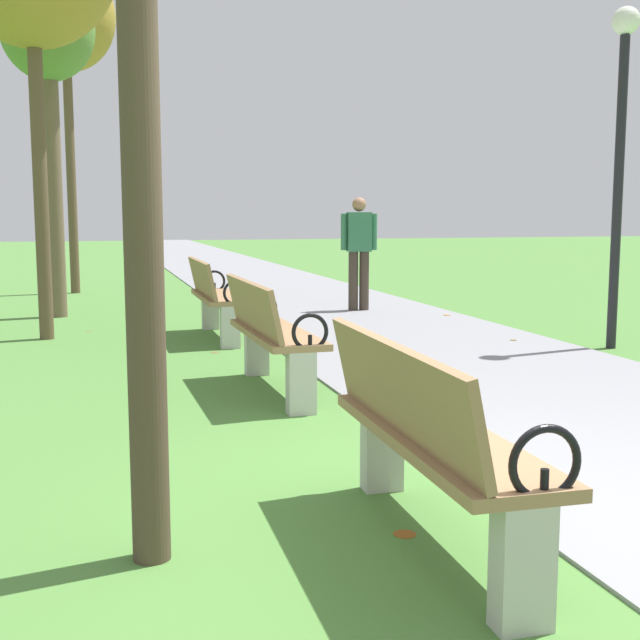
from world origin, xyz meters
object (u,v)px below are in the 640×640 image
object	(u,v)px
park_bench_3	(214,296)
lamp_post	(621,125)
pedestrian_walking	(359,247)
tree_4	(65,19)
park_bench_1	(428,436)
tree_3	(48,42)
park_bench_2	(270,333)

from	to	relation	value
park_bench_3	lamp_post	size ratio (longest dim) A/B	0.46
park_bench_3	pedestrian_walking	distance (m)	3.16
tree_4	park_bench_3	bearing A→B (deg)	-74.95
park_bench_1	tree_4	distance (m)	12.92
tree_4	lamp_post	world-z (taller)	tree_4
park_bench_3	tree_4	bearing A→B (deg)	105.05
tree_4	lamp_post	xyz separation A→B (m)	(5.54, -7.81, -2.41)
park_bench_1	tree_3	distance (m)	9.37
park_bench_2	lamp_post	distance (m)	4.48
park_bench_1	park_bench_3	bearing A→B (deg)	90.00
park_bench_1	tree_4	bearing A→B (deg)	97.59
park_bench_3	tree_4	xyz separation A→B (m)	(-1.61, 5.99, 4.23)
park_bench_2	tree_3	world-z (taller)	tree_3
park_bench_3	lamp_post	world-z (taller)	lamp_post
lamp_post	park_bench_1	bearing A→B (deg)	-132.52
tree_4	park_bench_1	bearing A→B (deg)	-82.41
park_bench_1	lamp_post	world-z (taller)	lamp_post
park_bench_2	tree_4	xyz separation A→B (m)	(-1.61, 8.96, 4.23)
tree_3	pedestrian_walking	xyz separation A→B (m)	(4.17, -0.52, -2.73)
pedestrian_walking	lamp_post	xyz separation A→B (m)	(1.54, -3.83, 1.38)
park_bench_2	tree_4	world-z (taller)	tree_4
park_bench_1	tree_4	size ratio (longest dim) A/B	0.28
tree_3	park_bench_3	bearing A→B (deg)	-54.84
park_bench_2	park_bench_3	size ratio (longest dim) A/B	1.00
park_bench_1	tree_3	world-z (taller)	tree_3
park_bench_3	pedestrian_walking	xyz separation A→B (m)	(2.39, 2.01, 0.44)
park_bench_3	lamp_post	bearing A→B (deg)	-24.81
pedestrian_walking	park_bench_1	bearing A→B (deg)	-106.42
park_bench_1	pedestrian_walking	xyz separation A→B (m)	(2.39, 8.12, 0.44)
park_bench_1	park_bench_3	distance (m)	6.11
park_bench_3	tree_4	world-z (taller)	tree_4
park_bench_2	tree_3	size ratio (longest dim) A/B	0.36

